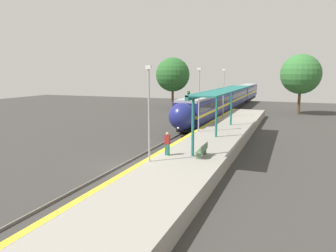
{
  "coord_description": "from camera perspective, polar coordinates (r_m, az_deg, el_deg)",
  "views": [
    {
      "loc": [
        10.8,
        -20.36,
        6.81
      ],
      "look_at": [
        0.58,
        6.16,
        2.13
      ],
      "focal_mm": 35.0,
      "sensor_mm": 36.0,
      "label": 1
    }
  ],
  "objects": [
    {
      "name": "ground_plane",
      "position": [
        24.03,
        -6.63,
        -7.18
      ],
      "size": [
        120.0,
        120.0,
        0.0
      ],
      "primitive_type": "plane",
      "color": "#383533"
    },
    {
      "name": "rail_left",
      "position": [
        24.35,
        -8.15,
        -6.81
      ],
      "size": [
        0.08,
        90.0,
        0.15
      ],
      "primitive_type": "cube",
      "color": "slate",
      "rests_on": "ground_plane"
    },
    {
      "name": "rail_right",
      "position": [
        23.7,
        -5.08,
        -7.2
      ],
      "size": [
        0.08,
        90.0,
        0.15
      ],
      "primitive_type": "cube",
      "color": "slate",
      "rests_on": "ground_plane"
    },
    {
      "name": "train",
      "position": [
        61.44,
        10.93,
        4.88
      ],
      "size": [
        2.9,
        59.52,
        3.85
      ],
      "color": "black",
      "rests_on": "ground_plane"
    },
    {
      "name": "platform_right",
      "position": [
        22.32,
        2.98,
        -7.06
      ],
      "size": [
        5.07,
        64.0,
        1.03
      ],
      "color": "gray",
      "rests_on": "ground_plane"
    },
    {
      "name": "platform_bench",
      "position": [
        22.77,
        6.04,
        -4.18
      ],
      "size": [
        0.44,
        1.78,
        0.89
      ],
      "color": "#4C6B4C",
      "rests_on": "platform_right"
    },
    {
      "name": "person_waiting",
      "position": [
        22.98,
        -0.12,
        -3.04
      ],
      "size": [
        0.36,
        0.22,
        1.65
      ],
      "color": "#1E604C",
      "rests_on": "platform_right"
    },
    {
      "name": "railway_signal",
      "position": [
        43.37,
        3.61,
        3.82
      ],
      "size": [
        0.28,
        0.28,
        4.33
      ],
      "color": "#59595E",
      "rests_on": "ground_plane"
    },
    {
      "name": "lamppost_near",
      "position": [
        20.98,
        -3.34,
        3.1
      ],
      "size": [
        0.36,
        0.2,
        6.22
      ],
      "color": "#9E9EA3",
      "rests_on": "platform_right"
    },
    {
      "name": "lamppost_mid",
      "position": [
        32.01,
        5.4,
        5.23
      ],
      "size": [
        0.36,
        0.2,
        6.22
      ],
      "color": "#9E9EA3",
      "rests_on": "platform_right"
    },
    {
      "name": "lamppost_far",
      "position": [
        43.41,
        9.64,
        6.21
      ],
      "size": [
        0.36,
        0.2,
        6.22
      ],
      "color": "#9E9EA3",
      "rests_on": "platform_right"
    },
    {
      "name": "station_canopy",
      "position": [
        29.34,
        9.63,
        5.81
      ],
      "size": [
        2.02,
        17.61,
        4.33
      ],
      "color": "#1E6B66",
      "rests_on": "platform_right"
    },
    {
      "name": "background_tree_left",
      "position": [
        62.77,
        0.82,
        8.93
      ],
      "size": [
        6.42,
        6.42,
        9.57
      ],
      "color": "brown",
      "rests_on": "ground_plane"
    },
    {
      "name": "background_tree_right",
      "position": [
        57.19,
        22.13,
        8.36
      ],
      "size": [
        6.37,
        6.37,
        9.7
      ],
      "color": "brown",
      "rests_on": "ground_plane"
    }
  ]
}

